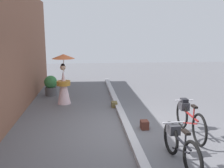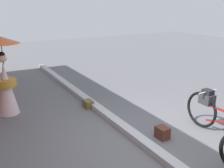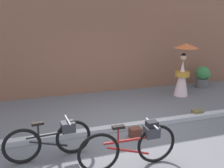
{
  "view_description": "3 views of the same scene",
  "coord_description": "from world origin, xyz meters",
  "views": [
    {
      "loc": [
        -6.2,
        1.05,
        2.56
      ],
      "look_at": [
        0.02,
        0.42,
        1.27
      ],
      "focal_mm": 40.28,
      "sensor_mm": 36.0,
      "label": 1
    },
    {
      "loc": [
        -3.13,
        2.53,
        2.46
      ],
      "look_at": [
        0.59,
        0.36,
        1.09
      ],
      "focal_mm": 40.05,
      "sensor_mm": 36.0,
      "label": 2
    },
    {
      "loc": [
        -1.96,
        -5.15,
        2.68
      ],
      "look_at": [
        -0.21,
        0.31,
        1.08
      ],
      "focal_mm": 39.52,
      "sensor_mm": 36.0,
      "label": 3
    }
  ],
  "objects": [
    {
      "name": "building_wall",
      "position": [
        0.0,
        3.33,
        2.01
      ],
      "size": [
        14.0,
        0.4,
        4.02
      ],
      "primitive_type": "cube",
      "color": "brown",
      "rests_on": "ground_plane"
    },
    {
      "name": "bicycle_far_side",
      "position": [
        -0.39,
        -1.49,
        0.45
      ],
      "size": [
        1.86,
        0.48,
        0.85
      ],
      "color": "black",
      "rests_on": "ground_plane"
    },
    {
      "name": "backpack_spare",
      "position": [
        0.09,
        -0.47,
        0.12
      ],
      "size": [
        0.25,
        0.2,
        0.23
      ],
      "color": "#592D23",
      "rests_on": "ground_plane"
    },
    {
      "name": "ground_plane",
      "position": [
        0.0,
        0.0,
        0.0
      ],
      "size": [
        30.0,
        30.0,
        0.0
      ],
      "primitive_type": "plane",
      "color": "slate"
    },
    {
      "name": "bicycle_near_officer",
      "position": [
        -1.77,
        -0.73,
        0.4
      ],
      "size": [
        1.67,
        0.48,
        0.78
      ],
      "color": "black",
      "rests_on": "ground_plane"
    },
    {
      "name": "sidewalk_curb",
      "position": [
        0.0,
        0.0,
        0.06
      ],
      "size": [
        14.0,
        0.2,
        0.12
      ],
      "primitive_type": "cube",
      "color": "#B2B2B7",
      "rests_on": "ground_plane"
    },
    {
      "name": "potted_plant_by_door",
      "position": [
        4.16,
        2.53,
        0.43
      ],
      "size": [
        0.54,
        0.53,
        0.82
      ],
      "color": "#59595B",
      "rests_on": "ground_plane"
    },
    {
      "name": "person_with_parasol",
      "position": [
        2.82,
        1.89,
        0.91
      ],
      "size": [
        0.81,
        0.81,
        1.8
      ],
      "color": "silver",
      "rests_on": "ground_plane"
    },
    {
      "name": "backpack_on_pavement",
      "position": [
        2.18,
        0.12,
        0.1
      ],
      "size": [
        0.28,
        0.2,
        0.19
      ],
      "color": "brown",
      "rests_on": "ground_plane"
    }
  ]
}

